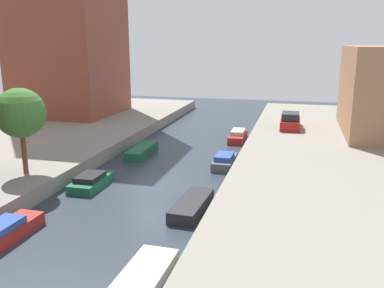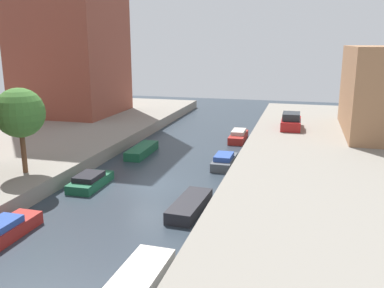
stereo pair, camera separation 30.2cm
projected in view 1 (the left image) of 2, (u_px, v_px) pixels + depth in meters
name	position (u px, v px, depth m)	size (l,w,h in m)	color
ground_plane	(149.00, 185.00, 26.66)	(84.00, 84.00, 0.00)	#28333D
street_tree_2	(20.00, 113.00, 25.03)	(3.03, 3.03, 5.31)	brown
parked_car	(290.00, 122.00, 39.11)	(1.82, 4.24, 1.53)	maroon
moored_boat_left_1	(2.00, 234.00, 19.04)	(1.43, 4.48, 0.95)	maroon
moored_boat_left_2	(91.00, 181.00, 26.27)	(1.66, 3.63, 0.88)	#195638
moored_boat_left_3	(142.00, 151.00, 33.78)	(1.41, 4.59, 0.67)	#195638
moored_boat_right_1	(143.00, 277.00, 15.82)	(1.69, 4.04, 0.50)	beige
moored_boat_right_2	(192.00, 205.00, 22.50)	(1.63, 4.26, 0.66)	#232328
moored_boat_right_3	(225.00, 161.00, 30.60)	(1.41, 3.63, 0.98)	#4C5156
moored_boat_right_4	(238.00, 136.00, 38.59)	(1.40, 4.10, 0.99)	maroon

